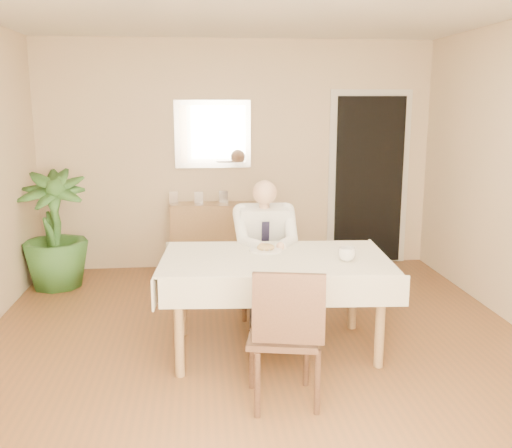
{
  "coord_description": "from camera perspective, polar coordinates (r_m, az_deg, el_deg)",
  "views": [
    {
      "loc": [
        -0.44,
        -4.06,
        1.89
      ],
      "look_at": [
        0.0,
        0.35,
        0.95
      ],
      "focal_mm": 40.0,
      "sensor_mm": 36.0,
      "label": 1
    }
  ],
  "objects": [
    {
      "name": "coffee_mug",
      "position": [
        4.25,
        9.08,
        -3.0
      ],
      "size": [
        0.17,
        0.17,
        0.1
      ],
      "primitive_type": "imported",
      "rotation": [
        0.0,
        0.0,
        -0.39
      ],
      "color": "white",
      "rests_on": "dining_table"
    },
    {
      "name": "potted_palm",
      "position": [
        6.24,
        -19.57,
        -0.56
      ],
      "size": [
        0.74,
        0.74,
        1.22
      ],
      "primitive_type": "imported",
      "rotation": [
        0.0,
        0.0,
        0.09
      ],
      "color": "#2C5A22",
      "rests_on": "ground"
    },
    {
      "name": "window",
      "position": [
        1.71,
        9.44,
        -3.04
      ],
      "size": [
        1.34,
        0.04,
        1.44
      ],
      "color": "beige",
      "rests_on": "room"
    },
    {
      "name": "photo_frame_center",
      "position": [
        6.47,
        -5.74,
        2.63
      ],
      "size": [
        0.1,
        0.02,
        0.14
      ],
      "primitive_type": "cube",
      "color": "silver",
      "rests_on": "sideboard"
    },
    {
      "name": "room",
      "position": [
        4.13,
        0.48,
        3.76
      ],
      "size": [
        5.0,
        5.02,
        2.6
      ],
      "color": "brown",
      "rests_on": "ground"
    },
    {
      "name": "sideboard",
      "position": [
        6.56,
        -4.16,
        -1.31
      ],
      "size": [
        0.99,
        0.39,
        0.78
      ],
      "primitive_type": "cube",
      "rotation": [
        0.0,
        0.0,
        -0.07
      ],
      "color": "olive",
      "rests_on": "ground"
    },
    {
      "name": "photo_frame_right",
      "position": [
        6.51,
        -3.28,
        2.73
      ],
      "size": [
        0.1,
        0.02,
        0.14
      ],
      "primitive_type": "cube",
      "color": "silver",
      "rests_on": "sideboard"
    },
    {
      "name": "dining_table",
      "position": [
        4.34,
        1.9,
        -4.37
      ],
      "size": [
        1.78,
        1.13,
        0.75
      ],
      "rotation": [
        0.0,
        0.0,
        -0.07
      ],
      "color": "olive",
      "rests_on": "ground"
    },
    {
      "name": "knife",
      "position": [
        4.43,
        1.58,
        -2.58
      ],
      "size": [
        0.01,
        0.13,
        0.01
      ],
      "primitive_type": "cylinder",
      "rotation": [
        1.57,
        0.0,
        0.0
      ],
      "color": "silver",
      "rests_on": "dining_table"
    },
    {
      "name": "fork",
      "position": [
        4.42,
        0.55,
        -2.61
      ],
      "size": [
        0.01,
        0.13,
        0.01
      ],
      "primitive_type": "cylinder",
      "rotation": [
        1.57,
        0.0,
        0.0
      ],
      "color": "silver",
      "rests_on": "dining_table"
    },
    {
      "name": "mirror",
      "position": [
        6.54,
        -4.35,
        8.94
      ],
      "size": [
        0.86,
        0.04,
        0.76
      ],
      "color": "silver",
      "rests_on": "room"
    },
    {
      "name": "photo_frame_left",
      "position": [
        6.51,
        -8.24,
        2.63
      ],
      "size": [
        0.1,
        0.02,
        0.14
      ],
      "primitive_type": "cube",
      "color": "silver",
      "rests_on": "sideboard"
    },
    {
      "name": "doorway",
      "position": [
        6.88,
        11.2,
        4.29
      ],
      "size": [
        0.96,
        0.07,
        2.1
      ],
      "color": "beige",
      "rests_on": "ground"
    },
    {
      "name": "chair_far",
      "position": [
        5.23,
        0.61,
        -3.3
      ],
      "size": [
        0.45,
        0.45,
        0.91
      ],
      "rotation": [
        0.0,
        0.0,
        0.06
      ],
      "color": "#412719",
      "rests_on": "ground"
    },
    {
      "name": "chair_near",
      "position": [
        3.58,
        2.97,
        -10.57
      ],
      "size": [
        0.51,
        0.51,
        0.92
      ],
      "rotation": [
        0.0,
        0.0,
        -0.2
      ],
      "color": "#412719",
      "rests_on": "ground"
    },
    {
      "name": "seated_man",
      "position": [
        4.91,
        0.99,
        -2.18
      ],
      "size": [
        0.48,
        0.72,
        1.24
      ],
      "color": "white",
      "rests_on": "ground"
    },
    {
      "name": "plate",
      "position": [
        4.48,
        0.98,
        -2.61
      ],
      "size": [
        0.26,
        0.26,
        0.02
      ],
      "primitive_type": "cylinder",
      "color": "white",
      "rests_on": "dining_table"
    },
    {
      "name": "food",
      "position": [
        4.48,
        0.98,
        -2.34
      ],
      "size": [
        0.14,
        0.14,
        0.06
      ],
      "primitive_type": "ellipsoid",
      "color": "olive",
      "rests_on": "dining_table"
    }
  ]
}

